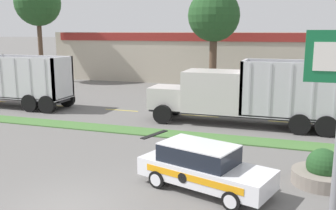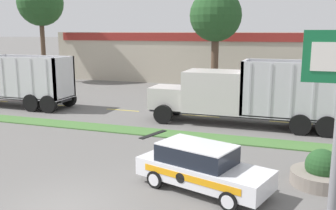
% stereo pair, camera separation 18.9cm
% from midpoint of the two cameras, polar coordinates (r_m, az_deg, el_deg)
% --- Properties ---
extents(grass_verge, '(120.00, 1.41, 0.06)m').
position_cam_midpoint_polar(grass_verge, '(19.38, -0.18, -4.36)').
color(grass_verge, '#477538').
rests_on(grass_verge, ground_plane).
extents(centre_line_2, '(2.40, 0.14, 0.01)m').
position_cam_midpoint_polar(centre_line_2, '(28.10, -16.70, -0.01)').
color(centre_line_2, yellow).
rests_on(centre_line_2, ground_plane).
extents(centre_line_3, '(2.40, 0.14, 0.01)m').
position_cam_midpoint_polar(centre_line_3, '(25.37, -6.72, -0.78)').
color(centre_line_3, yellow).
rests_on(centre_line_3, ground_plane).
extents(centre_line_4, '(2.40, 0.14, 0.01)m').
position_cam_midpoint_polar(centre_line_4, '(23.58, 5.20, -1.66)').
color(centre_line_4, yellow).
rests_on(centre_line_4, ground_plane).
extents(centre_line_5, '(2.40, 0.14, 0.01)m').
position_cam_midpoint_polar(centre_line_5, '(22.95, 18.42, -2.56)').
color(centre_line_5, yellow).
rests_on(centre_line_5, ground_plane).
extents(dump_truck_mid, '(11.68, 2.75, 3.68)m').
position_cam_midpoint_polar(dump_truck_mid, '(21.44, 10.52, 1.36)').
color(dump_truck_mid, black).
rests_on(dump_truck_mid, ground_plane).
extents(rally_car, '(4.79, 3.00, 1.57)m').
position_cam_midpoint_polar(rally_car, '(12.66, 5.52, -9.33)').
color(rally_car, white).
rests_on(rally_car, ground_plane).
extents(stone_planter, '(2.07, 2.07, 1.27)m').
position_cam_midpoint_polar(stone_planter, '(14.16, 22.70, -9.49)').
color(stone_planter, gray).
rests_on(stone_planter, ground_plane).
extents(store_building_backdrop, '(29.08, 12.10, 5.13)m').
position_cam_midpoint_polar(store_building_backdrop, '(43.17, 4.86, 7.60)').
color(store_building_backdrop, '#BCB29E').
rests_on(store_building_backdrop, ground_plane).
extents(tree_behind_centre, '(4.26, 4.26, 9.70)m').
position_cam_midpoint_polar(tree_behind_centre, '(31.63, 7.48, 14.03)').
color(tree_behind_centre, brown).
rests_on(tree_behind_centre, ground_plane).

